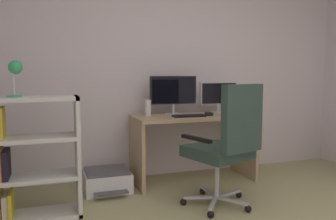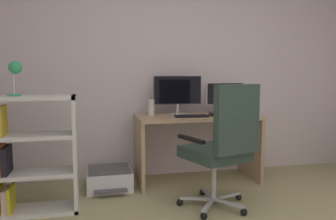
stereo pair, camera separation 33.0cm
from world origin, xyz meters
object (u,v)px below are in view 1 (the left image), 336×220
computer_mouse (209,114)px  desk_lamp (15,71)px  desk (193,133)px  bookshelf (4,163)px  monitor_secondary (218,95)px  keyboard (189,116)px  printer (107,180)px  desktop_speaker (148,108)px  monitor_main (173,92)px  office_chair (226,143)px

computer_mouse → desk_lamp: size_ratio=0.35×
desk → bookshelf: (-1.83, -0.50, -0.05)m
monitor_secondary → keyboard: (-0.47, -0.26, -0.19)m
bookshelf → printer: 1.06m
monitor_secondary → desktop_speaker: bearing=-176.8°
monitor_main → keyboard: size_ratio=1.55×
desktop_speaker → bookshelf: 1.50m
desk → office_chair: 0.83m
computer_mouse → keyboard: bearing=-169.9°
desk_lamp → printer: 1.42m
desk → computer_mouse: size_ratio=13.06×
desktop_speaker → monitor_secondary: bearing=3.2°
office_chair → bookshelf: bearing=169.4°
desktop_speaker → office_chair: size_ratio=0.16×
monitor_main → desktop_speaker: (-0.30, -0.05, -0.17)m
desktop_speaker → desk: bearing=-9.2°
computer_mouse → printer: computer_mouse is taller
monitor_main → office_chair: bearing=-81.5°
monitor_secondary → bookshelf: 2.33m
desktop_speaker → monitor_main: bearing=8.9°
desk → monitor_main: 0.51m
bookshelf → printer: (0.88, 0.47, -0.37)m
desk_lamp → printer: bearing=31.4°
monitor_secondary → office_chair: (-0.41, -0.96, -0.35)m
monitor_main → printer: 1.17m
monitor_secondary → bookshelf: bearing=-164.1°
monitor_secondary → desktop_speaker: monitor_secondary is taller
printer → bookshelf: bearing=-151.8°
office_chair → bookshelf: 1.82m
monitor_secondary → computer_mouse: (-0.23, -0.24, -0.19)m
desktop_speaker → office_chair: office_chair is taller
desk → monitor_main: (-0.19, 0.13, 0.45)m
monitor_main → printer: monitor_main is taller
desktop_speaker → desk_lamp: bearing=-154.9°
computer_mouse → office_chair: size_ratio=0.09×
keyboard → printer: 1.06m
computer_mouse → bookshelf: bookshelf is taller
office_chair → desk_lamp: (-1.68, 0.33, 0.61)m
monitor_secondary → keyboard: size_ratio=1.32×
keyboard → desk: bearing=54.5°
keyboard → computer_mouse: 0.24m
monitor_main → computer_mouse: size_ratio=5.27×
computer_mouse → printer: size_ratio=0.20×
monitor_secondary → computer_mouse: monitor_secondary is taller
monitor_main → monitor_secondary: 0.55m
desk → printer: 1.04m
monitor_main → desktop_speaker: bearing=-171.1°
desktop_speaker → office_chair: 1.04m
office_chair → printer: bearing=138.5°
monitor_main → computer_mouse: monitor_main is taller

